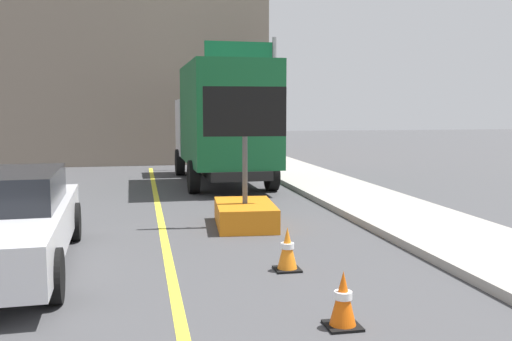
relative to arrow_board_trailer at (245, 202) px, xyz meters
The scene contains 6 objects.
arrow_board_trailer is the anchor object (origin of this frame).
box_truck 6.53m from the arrow_board_trailer, 85.59° to the left, with size 2.55×6.81×3.56m.
highway_guide_sign 11.27m from the arrow_board_trailer, 77.54° to the left, with size 2.79×0.23×5.00m.
far_building_block 18.59m from the arrow_board_trailer, 105.42° to the left, with size 16.28×9.81×9.65m, color gray.
traffic_cone_mid_lane 5.29m from the arrow_board_trailer, 89.37° to the right, with size 0.36×0.36×0.60m.
traffic_cone_far_lane 3.14m from the arrow_board_trailer, 89.51° to the right, with size 0.36×0.36×0.62m.
Camera 1 is at (-0.38, 1.84, 2.27)m, focal length 39.76 mm.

